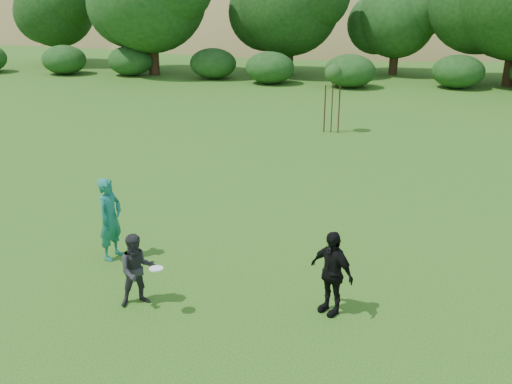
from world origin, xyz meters
TOP-DOWN VIEW (x-y plane):
  - ground at (0.00, 0.00)m, footprint 120.00×120.00m
  - player_teal at (-2.90, 0.85)m, footprint 0.57×0.77m
  - player_grey at (-1.45, -0.90)m, footprint 0.92×0.88m
  - player_black at (2.27, -0.30)m, footprint 1.06×0.90m
  - frisbee at (-0.92, -1.18)m, footprint 0.27×0.27m
  - sapling at (0.69, 13.78)m, footprint 0.70×0.70m
  - hillside at (-0.56, 68.45)m, footprint 150.00×72.00m
  - tree_row at (3.23, 28.68)m, footprint 53.92×10.38m

SIDE VIEW (x-z plane):
  - hillside at x=-0.56m, z-range -37.97..14.03m
  - ground at x=0.00m, z-range 0.00..0.00m
  - player_grey at x=-1.45m, z-range 0.00..1.50m
  - player_black at x=2.27m, z-range 0.00..1.70m
  - player_teal at x=-2.90m, z-range 0.00..1.94m
  - frisbee at x=-0.92m, z-range 0.97..1.01m
  - sapling at x=0.69m, z-range 0.99..3.84m
  - tree_row at x=3.23m, z-range 0.06..9.69m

